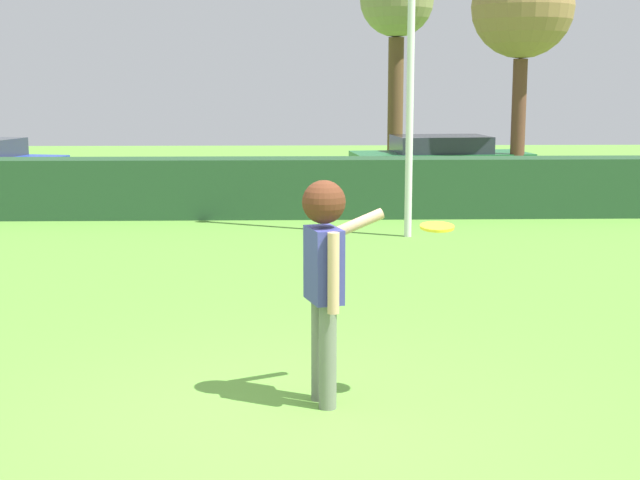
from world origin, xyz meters
The scene contains 8 objects.
ground_plane centered at (0.00, 0.00, 0.00)m, with size 60.00×60.00×0.00m, color #5F9A38.
person centered at (0.22, 0.35, 1.14)m, with size 0.68×0.70×1.79m.
frisbee centered at (1.09, 0.35, 1.42)m, with size 0.27×0.27×0.05m.
lamppost centered at (1.87, 8.23, 3.62)m, with size 0.24×0.24×6.61m.
hedge_row centered at (0.00, 10.53, 0.56)m, with size 29.29×0.90×1.11m, color #244829.
parked_car_green centered at (3.52, 15.21, 0.69)m, with size 4.34×2.13×1.25m.
oak_tree centered at (2.75, 18.18, 4.46)m, with size 1.97×1.97×5.67m.
willow_tree centered at (5.24, 14.64, 4.15)m, with size 2.34×2.34×5.39m.
Camera 1 is at (-0.02, -6.56, 2.53)m, focal length 51.06 mm.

